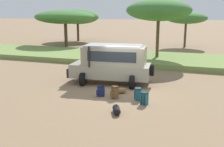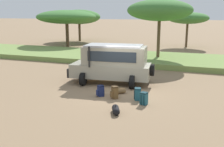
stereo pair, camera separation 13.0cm
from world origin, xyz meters
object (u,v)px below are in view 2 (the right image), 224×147
(backpack_near_rear_wheel, at_px, (144,98))
(acacia_tree_right_mid, at_px, (188,18))
(acacia_tree_left_mid, at_px, (67,17))
(backpack_outermost, at_px, (100,91))
(acacia_tree_far_left, at_px, (79,17))
(backpack_beside_front_wheel, at_px, (138,94))
(safari_vehicle, at_px, (113,63))
(duffel_bag_low_black_case, at_px, (119,91))
(duffel_bag_soft_canvas, at_px, (116,110))
(backpack_cluster_center, at_px, (115,92))
(acacia_tree_centre_back, at_px, (160,10))

(backpack_near_rear_wheel, distance_m, acacia_tree_right_mid, 23.66)
(acacia_tree_left_mid, relative_size, acacia_tree_right_mid, 1.50)
(backpack_outermost, relative_size, acacia_tree_far_left, 0.09)
(acacia_tree_right_mid, bearing_deg, backpack_near_rear_wheel, -90.51)
(acacia_tree_left_mid, height_order, acacia_tree_right_mid, acacia_tree_left_mid)
(backpack_near_rear_wheel, bearing_deg, backpack_beside_front_wheel, 128.20)
(safari_vehicle, distance_m, duffel_bag_low_black_case, 2.55)
(duffel_bag_soft_canvas, relative_size, acacia_tree_left_mid, 0.10)
(safari_vehicle, xyz_separation_m, backpack_outermost, (0.29, -2.74, -1.00))
(safari_vehicle, height_order, acacia_tree_right_mid, acacia_tree_right_mid)
(backpack_cluster_center, bearing_deg, backpack_near_rear_wheel, -13.80)
(safari_vehicle, height_order, backpack_beside_front_wheel, safari_vehicle)
(safari_vehicle, relative_size, acacia_tree_right_mid, 1.04)
(safari_vehicle, distance_m, acacia_tree_left_mid, 19.53)
(acacia_tree_far_left, bearing_deg, duffel_bag_soft_canvas, -60.46)
(safari_vehicle, xyz_separation_m, backpack_beside_front_wheel, (2.33, -2.66, -0.99))
(backpack_cluster_center, distance_m, acacia_tree_far_left, 29.20)
(backpack_near_rear_wheel, xyz_separation_m, acacia_tree_centre_back, (-1.41, 11.69, 4.26))
(duffel_bag_soft_canvas, height_order, acacia_tree_right_mid, acacia_tree_right_mid)
(acacia_tree_right_mid, bearing_deg, safari_vehicle, -98.39)
(backpack_cluster_center, xyz_separation_m, backpack_outermost, (-0.82, 0.08, -0.02))
(safari_vehicle, height_order, backpack_outermost, safari_vehicle)
(duffel_bag_low_black_case, bearing_deg, backpack_near_rear_wheel, -35.43)
(backpack_near_rear_wheel, distance_m, acacia_tree_centre_back, 12.52)
(duffel_bag_low_black_case, relative_size, acacia_tree_centre_back, 0.13)
(backpack_outermost, bearing_deg, backpack_near_rear_wheel, -11.00)
(duffel_bag_soft_canvas, height_order, acacia_tree_left_mid, acacia_tree_left_mid)
(safari_vehicle, xyz_separation_m, backpack_near_rear_wheel, (2.77, -3.22, -1.00))
(acacia_tree_right_mid, bearing_deg, backpack_outermost, -96.68)
(backpack_near_rear_wheel, xyz_separation_m, duffel_bag_low_black_case, (-1.70, 1.21, -0.14))
(duffel_bag_soft_canvas, relative_size, acacia_tree_far_left, 0.12)
(backpack_outermost, distance_m, duffel_bag_low_black_case, 1.07)
(acacia_tree_far_left, xyz_separation_m, acacia_tree_centre_back, (14.82, -13.79, 0.83))
(acacia_tree_right_mid, bearing_deg, backpack_cluster_center, -94.63)
(backpack_cluster_center, relative_size, backpack_near_rear_wheel, 1.05)
(acacia_tree_left_mid, xyz_separation_m, acacia_tree_centre_back, (13.15, -6.89, 0.74))
(backpack_outermost, xyz_separation_m, duffel_bag_low_black_case, (0.78, 0.73, -0.13))
(backpack_outermost, xyz_separation_m, acacia_tree_right_mid, (2.69, 22.93, 3.40))
(acacia_tree_centre_back, bearing_deg, duffel_bag_low_black_case, -91.59)
(backpack_beside_front_wheel, bearing_deg, duffel_bag_soft_canvas, -102.59)
(backpack_outermost, distance_m, acacia_tree_centre_back, 12.04)
(safari_vehicle, relative_size, backpack_beside_front_wheel, 8.71)
(duffel_bag_soft_canvas, bearing_deg, backpack_beside_front_wheel, 77.41)
(acacia_tree_far_left, bearing_deg, backpack_cluster_center, -59.83)
(duffel_bag_soft_canvas, distance_m, acacia_tree_centre_back, 13.97)
(duffel_bag_low_black_case, bearing_deg, acacia_tree_right_mid, 85.09)
(duffel_bag_low_black_case, height_order, acacia_tree_centre_back, acacia_tree_centre_back)
(backpack_near_rear_wheel, height_order, acacia_tree_far_left, acacia_tree_far_left)
(backpack_beside_front_wheel, bearing_deg, backpack_cluster_center, -172.67)
(backpack_beside_front_wheel, height_order, acacia_tree_right_mid, acacia_tree_right_mid)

